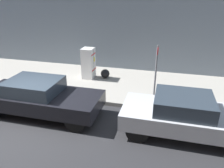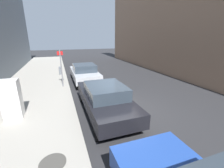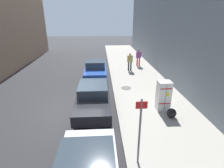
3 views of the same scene
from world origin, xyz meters
name	(u,v)px [view 3 (image 3 of 3)]	position (x,y,z in m)	size (l,w,h in m)	color
ground_plane	(80,108)	(0.00, 0.00, 0.00)	(80.00, 80.00, 0.00)	#28282B
sidewalk_slab	(153,105)	(-4.21, 0.00, 0.09)	(4.37, 44.00, 0.18)	#9E998E
building_facade_near	(220,33)	(-7.35, 0.00, 4.10)	(1.92, 39.60, 8.20)	slate
discarded_refrigerator	(163,96)	(-4.49, 0.68, 0.98)	(0.67, 0.60, 1.60)	white
manhole_cover	(126,88)	(-2.96, -2.42, 0.18)	(0.70, 0.70, 0.02)	#47443F
street_sign_post	(140,129)	(-2.42, 4.27, 1.54)	(0.36, 0.07, 2.42)	slate
trash_bag	(172,113)	(-4.67, 1.54, 0.41)	(0.47, 0.47, 0.47)	black
pedestrian_walking_far	(130,61)	(-3.89, -6.66, 1.12)	(0.47, 0.22, 1.64)	#333338
pedestrian_standing_near	(139,56)	(-5.02, -8.29, 1.14)	(0.48, 0.22, 1.67)	#B73338
parked_hatchback_blue	(96,69)	(-0.76, -5.28, 0.76)	(1.74, 4.13, 1.47)	#23479E
parked_sedan_dark	(93,97)	(-0.76, 0.06, 0.74)	(1.78, 4.66, 1.41)	black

